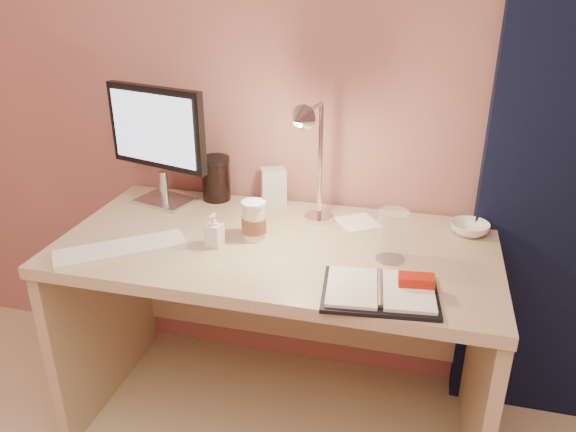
% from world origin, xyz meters
% --- Properties ---
extents(desk, '(1.40, 0.70, 0.73)m').
position_xyz_m(desk, '(0.00, 1.45, 0.50)').
color(desk, '#BFAF87').
rests_on(desk, ground).
extents(monitor, '(0.40, 0.19, 0.44)m').
position_xyz_m(monitor, '(-0.49, 1.60, 0.99)').
color(monitor, silver).
rests_on(monitor, desk).
extents(keyboard, '(0.39, 0.34, 0.02)m').
position_xyz_m(keyboard, '(-0.45, 1.20, 0.74)').
color(keyboard, white).
rests_on(keyboard, desk).
extents(planner, '(0.33, 0.27, 0.05)m').
position_xyz_m(planner, '(0.36, 1.15, 0.74)').
color(planner, black).
rests_on(planner, desk).
extents(paper_c, '(0.18, 0.18, 0.00)m').
position_xyz_m(paper_c, '(0.23, 1.59, 0.73)').
color(paper_c, white).
rests_on(paper_c, desk).
extents(coffee_cup, '(0.08, 0.08, 0.13)m').
position_xyz_m(coffee_cup, '(-0.08, 1.39, 0.79)').
color(coffee_cup, silver).
rests_on(coffee_cup, desk).
extents(clear_cup, '(0.09, 0.09, 0.16)m').
position_xyz_m(clear_cup, '(0.37, 1.36, 0.81)').
color(clear_cup, white).
rests_on(clear_cup, desk).
extents(bowl, '(0.15, 0.15, 0.04)m').
position_xyz_m(bowl, '(0.61, 1.60, 0.75)').
color(bowl, white).
rests_on(bowl, desk).
extents(lotion_bottle, '(0.05, 0.06, 0.11)m').
position_xyz_m(lotion_bottle, '(-0.18, 1.31, 0.78)').
color(lotion_bottle, silver).
rests_on(lotion_bottle, desk).
extents(dark_jar, '(0.11, 0.11, 0.15)m').
position_xyz_m(dark_jar, '(-0.32, 1.68, 0.80)').
color(dark_jar, black).
rests_on(dark_jar, desk).
extents(product_box, '(0.11, 0.10, 0.13)m').
position_xyz_m(product_box, '(-0.10, 1.69, 0.80)').
color(product_box, silver).
rests_on(product_box, desk).
extents(desk_lamp, '(0.13, 0.27, 0.44)m').
position_xyz_m(desk_lamp, '(0.12, 1.47, 1.01)').
color(desk_lamp, silver).
rests_on(desk_lamp, desk).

